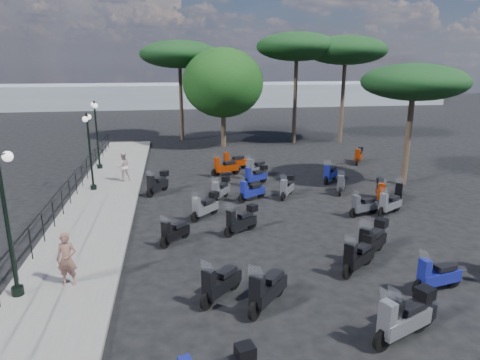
{
  "coord_description": "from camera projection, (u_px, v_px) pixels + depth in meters",
  "views": [
    {
      "loc": [
        -3.28,
        -15.14,
        6.21
      ],
      "look_at": [
        -0.49,
        2.38,
        1.2
      ],
      "focal_mm": 32.0,
      "sensor_mm": 36.0,
      "label": 1
    }
  ],
  "objects": [
    {
      "name": "lamp_post_1",
      "position": [
        90.0,
        147.0,
        20.14
      ],
      "size": [
        0.29,
        1.09,
        3.68
      ],
      "rotation": [
        0.0,
        0.0,
        -0.0
      ],
      "color": "black",
      "rests_on": "sidewalk"
    },
    {
      "name": "lamp_post_2",
      "position": [
        97.0,
        130.0,
        24.13
      ],
      "size": [
        0.51,
        1.1,
        3.86
      ],
      "rotation": [
        0.0,
        0.0,
        0.28
      ],
      "color": "black",
      "rests_on": "sidewalk"
    },
    {
      "name": "scooter_21",
      "position": [
        380.0,
        191.0,
        19.36
      ],
      "size": [
        0.81,
        1.48,
        1.24
      ],
      "rotation": [
        0.0,
        0.0,
        2.75
      ],
      "color": "black",
      "rests_on": "ground"
    },
    {
      "name": "scooter_9",
      "position": [
        256.0,
        169.0,
        23.2
      ],
      "size": [
        1.39,
        1.26,
        1.41
      ],
      "rotation": [
        0.0,
        0.0,
        2.3
      ],
      "color": "black",
      "rests_on": "ground"
    },
    {
      "name": "scooter_18",
      "position": [
        409.0,
        316.0,
        9.89
      ],
      "size": [
        1.67,
        0.83,
        1.39
      ],
      "rotation": [
        0.0,
        0.0,
        1.93
      ],
      "color": "black",
      "rests_on": "ground"
    },
    {
      "name": "broadleaf_tree",
      "position": [
        223.0,
        83.0,
        30.43
      ],
      "size": [
        5.77,
        5.77,
        7.07
      ],
      "color": "#38281E",
      "rests_on": "ground"
    },
    {
      "name": "scooter_4",
      "position": [
        158.0,
        184.0,
        20.4
      ],
      "size": [
        1.06,
        1.45,
        1.31
      ],
      "rotation": [
        0.0,
        0.0,
        2.55
      ],
      "color": "black",
      "rests_on": "ground"
    },
    {
      "name": "pine_3",
      "position": [
        414.0,
        82.0,
        20.72
      ],
      "size": [
        5.11,
        5.11,
        6.06
      ],
      "color": "#38281E",
      "rests_on": "ground"
    },
    {
      "name": "lamp_post_0",
      "position": [
        6.0,
        216.0,
        10.82
      ],
      "size": [
        0.46,
        1.14,
        3.93
      ],
      "rotation": [
        0.0,
        0.0,
        -0.21
      ],
      "color": "black",
      "rests_on": "sidewalk"
    },
    {
      "name": "scooter_10",
      "position": [
        225.0,
        167.0,
        23.54
      ],
      "size": [
        1.68,
        0.81,
        1.38
      ],
      "rotation": [
        0.0,
        0.0,
        1.91
      ],
      "color": "black",
      "rests_on": "ground"
    },
    {
      "name": "woman",
      "position": [
        67.0,
        259.0,
        11.76
      ],
      "size": [
        0.6,
        0.44,
        1.53
      ],
      "primitive_type": "imported",
      "rotation": [
        0.0,
        0.0,
        -0.14
      ],
      "color": "brown",
      "rests_on": "sidewalk"
    },
    {
      "name": "scooter_26",
      "position": [
        399.0,
        192.0,
        19.27
      ],
      "size": [
        0.95,
        1.42,
        1.28
      ],
      "rotation": [
        0.0,
        0.0,
        2.59
      ],
      "color": "black",
      "rests_on": "ground"
    },
    {
      "name": "scooter_3",
      "position": [
        205.0,
        207.0,
        17.26
      ],
      "size": [
        1.25,
        1.23,
        1.27
      ],
      "rotation": [
        0.0,
        0.0,
        2.34
      ],
      "color": "black",
      "rests_on": "ground"
    },
    {
      "name": "scooter_7",
      "position": [
        241.0,
        221.0,
        15.76
      ],
      "size": [
        1.4,
        1.05,
        1.28
      ],
      "rotation": [
        0.0,
        0.0,
        2.17
      ],
      "color": "black",
      "rests_on": "ground"
    },
    {
      "name": "scooter_22",
      "position": [
        330.0,
        174.0,
        22.34
      ],
      "size": [
        1.13,
        1.29,
        1.29
      ],
      "rotation": [
        0.0,
        0.0,
        2.43
      ],
      "color": "black",
      "rests_on": "ground"
    },
    {
      "name": "pedestrian_far",
      "position": [
        123.0,
        166.0,
        21.99
      ],
      "size": [
        0.86,
        0.74,
        1.51
      ],
      "primitive_type": "imported",
      "rotation": [
        0.0,
        0.0,
        3.4
      ],
      "color": "beige",
      "rests_on": "sidewalk"
    },
    {
      "name": "scooter_8",
      "position": [
        221.0,
        190.0,
        19.46
      ],
      "size": [
        1.01,
        1.44,
        1.29
      ],
      "rotation": [
        0.0,
        0.0,
        2.58
      ],
      "color": "black",
      "rests_on": "ground"
    },
    {
      "name": "scooter_16",
      "position": [
        234.0,
        162.0,
        24.74
      ],
      "size": [
        1.7,
        0.76,
        1.39
      ],
      "rotation": [
        0.0,
        0.0,
        1.87
      ],
      "color": "black",
      "rests_on": "ground"
    },
    {
      "name": "scooter_6",
      "position": [
        267.0,
        290.0,
        10.96
      ],
      "size": [
        1.29,
        1.47,
        1.47
      ],
      "rotation": [
        0.0,
        0.0,
        2.43
      ],
      "color": "black",
      "rests_on": "ground"
    },
    {
      "name": "distant_hills",
      "position": [
        195.0,
        95.0,
        58.94
      ],
      "size": [
        70.0,
        8.0,
        3.0
      ],
      "primitive_type": "cube",
      "color": "gray",
      "rests_on": "ground"
    },
    {
      "name": "pine_1",
      "position": [
        346.0,
        50.0,
        31.42
      ],
      "size": [
        6.1,
        6.1,
        7.95
      ],
      "color": "#38281E",
      "rests_on": "ground"
    },
    {
      "name": "scooter_13",
      "position": [
        372.0,
        241.0,
        13.83
      ],
      "size": [
        1.51,
        1.37,
        1.48
      ],
      "rotation": [
        0.0,
        0.0,
        2.29
      ],
      "color": "black",
      "rests_on": "ground"
    },
    {
      "name": "pine_0",
      "position": [
        297.0,
        47.0,
        31.19
      ],
      "size": [
        5.98,
        5.98,
        8.18
      ],
      "color": "#38281E",
      "rests_on": "ground"
    },
    {
      "name": "scooter_14",
      "position": [
        251.0,
        191.0,
        19.42
      ],
      "size": [
        1.41,
        0.93,
        1.26
      ],
      "rotation": [
        0.0,
        0.0,
        2.11
      ],
      "color": "black",
      "rests_on": "ground"
    },
    {
      "name": "pine_2",
      "position": [
        179.0,
        54.0,
        32.5
      ],
      "size": [
        6.02,
        6.02,
        7.66
      ],
      "color": "#38281E",
      "rests_on": "ground"
    },
    {
      "name": "ground",
      "position": [
        262.0,
        226.0,
        16.58
      ],
      "size": [
        120.0,
        120.0,
        0.0
      ],
      "primitive_type": "plane",
      "color": "black",
      "rests_on": "ground"
    },
    {
      "name": "railing",
      "position": [
        65.0,
        192.0,
        17.81
      ],
      "size": [
        0.04,
        26.04,
        1.1
      ],
      "color": "black",
      "rests_on": "sidewalk"
    },
    {
      "name": "scooter_20",
      "position": [
        287.0,
        188.0,
        19.89
      ],
      "size": [
        0.96,
        1.36,
        1.22
      ],
      "rotation": [
        0.0,
        0.0,
        2.58
      ],
      "color": "black",
      "rests_on": "ground"
    },
    {
      "name": "scooter_19",
      "position": [
        390.0,
        204.0,
        17.67
      ],
      "size": [
        1.41,
        0.91,
        1.25
      ],
      "rotation": [
        0.0,
        0.0,
        2.09
      ],
      "color": "black",
      "rests_on": "ground"
    },
    {
      "name": "scooter_2",
      "position": [
        175.0,
        232.0,
        14.88
      ],
      "size": [
        1.06,
        1.16,
        1.18
      ],
      "rotation": [
        0.0,
        0.0,
        2.41
      ],
      "color": "black",
      "rests_on": "ground"
    },
    {
      "name": "scooter_17",
      "position": [
        437.0,
        276.0,
        11.76
      ],
      "size": [
        1.65,
        0.61,
        1.32
      ],
      "rotation": [
        0.0,
        0.0,
        1.77
      ],
      "color": "black",
      "rests_on": "ground"
    },
    {
      "name": "sidewalk",
      "position": [
        100.0,
        207.0,
        18.42
      ],
      "size": [
        3.0,
        30.0,
        0.15
      ],
      "primitive_type": "cube",
      "color": "slate",
      "rests_on": "ground"
    },
    {
      "name": "scooter_28",
      "position": [
        359.0,
        156.0,
        26.4
      ],
      "size": [
        1.01,
        1.42,
        1.28
      ],
      "rotation": [
        0.0,
        0.0,
        2.57
      ],
      "color": "black",
      "rests_on": "ground"
    },
    {
      "name": "scooter_15",
      "position": [
        256.0,
        176.0,
        21.91
      ],
      "size": [
        1.41,
        0.93,
        1.24
      ],
      "rotation": [
        0.0,
        0.0,
        2.09
      ],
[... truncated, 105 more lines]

